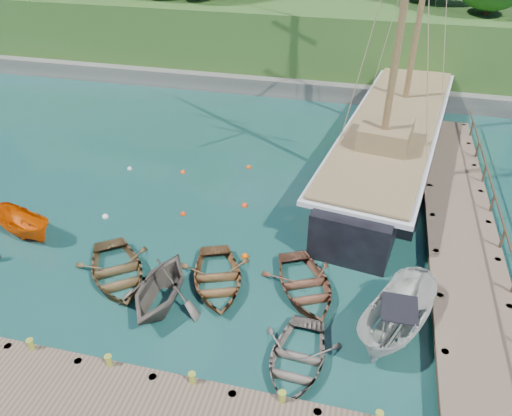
# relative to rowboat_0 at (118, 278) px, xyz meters

# --- Properties ---
(ground) EXTENTS (160.00, 160.00, 0.00)m
(ground) POSITION_rel_rowboat_0_xyz_m (3.17, 0.38, 0.00)
(ground) COLOR #153D33
(ground) RESTS_ON ground
(dock_east) EXTENTS (3.20, 24.00, 1.10)m
(dock_east) POSITION_rel_rowboat_0_xyz_m (14.67, 7.38, 0.43)
(dock_east) COLOR brown
(dock_east) RESTS_ON ground
(bollard_0) EXTENTS (0.26, 0.26, 0.45)m
(bollard_0) POSITION_rel_rowboat_0_xyz_m (-0.83, -4.72, 0.00)
(bollard_0) COLOR olive
(bollard_0) RESTS_ON ground
(bollard_1) EXTENTS (0.26, 0.26, 0.45)m
(bollard_1) POSITION_rel_rowboat_0_xyz_m (2.17, -4.72, 0.00)
(bollard_1) COLOR olive
(bollard_1) RESTS_ON ground
(bollard_2) EXTENTS (0.26, 0.26, 0.45)m
(bollard_2) POSITION_rel_rowboat_0_xyz_m (5.17, -4.72, 0.00)
(bollard_2) COLOR olive
(bollard_2) RESTS_ON ground
(bollard_3) EXTENTS (0.26, 0.26, 0.45)m
(bollard_3) POSITION_rel_rowboat_0_xyz_m (8.17, -4.72, 0.00)
(bollard_3) COLOR olive
(bollard_3) RESTS_ON ground
(rowboat_0) EXTENTS (5.34, 5.61, 0.95)m
(rowboat_0) POSITION_rel_rowboat_0_xyz_m (0.00, 0.00, 0.00)
(rowboat_0) COLOR brown
(rowboat_0) RESTS_ON ground
(rowboat_1) EXTENTS (3.56, 4.12, 2.17)m
(rowboat_1) POSITION_rel_rowboat_0_xyz_m (2.47, -1.00, 0.00)
(rowboat_1) COLOR #5E554C
(rowboat_1) RESTS_ON ground
(rowboat_2) EXTENTS (4.47, 5.18, 0.90)m
(rowboat_2) POSITION_rel_rowboat_0_xyz_m (4.32, 0.59, 0.00)
(rowboat_2) COLOR brown
(rowboat_2) RESTS_ON ground
(rowboat_3) EXTENTS (3.15, 4.24, 0.84)m
(rowboat_3) POSITION_rel_rowboat_0_xyz_m (8.29, -2.77, 0.00)
(rowboat_3) COLOR #645A51
(rowboat_3) RESTS_ON ground
(rowboat_4) EXTENTS (4.68, 5.26, 0.90)m
(rowboat_4) POSITION_rel_rowboat_0_xyz_m (8.01, 1.07, 0.00)
(rowboat_4) COLOR brown
(rowboat_4) RESTS_ON ground
(motorboat_orange) EXTENTS (4.03, 2.61, 1.46)m
(motorboat_orange) POSITION_rel_rowboat_0_xyz_m (-5.75, 1.81, 0.00)
(motorboat_orange) COLOR #DB5201
(motorboat_orange) RESTS_ON ground
(cabin_boat_white) EXTENTS (3.80, 5.50, 1.99)m
(cabin_boat_white) POSITION_rel_rowboat_0_xyz_m (11.68, -0.49, 0.00)
(cabin_boat_white) COLOR silver
(cabin_boat_white) RESTS_ON ground
(schooner) EXTENTS (8.24, 27.84, 20.55)m
(schooner) POSITION_rel_rowboat_0_xyz_m (11.16, 13.71, 1.14)
(schooner) COLOR black
(schooner) RESTS_ON ground
(mooring_buoy_0) EXTENTS (0.33, 0.33, 0.33)m
(mooring_buoy_0) POSITION_rel_rowboat_0_xyz_m (-2.76, 4.12, 0.00)
(mooring_buoy_0) COLOR white
(mooring_buoy_0) RESTS_ON ground
(mooring_buoy_1) EXTENTS (0.30, 0.30, 0.30)m
(mooring_buoy_1) POSITION_rel_rowboat_0_xyz_m (1.02, 5.28, 0.00)
(mooring_buoy_1) COLOR red
(mooring_buoy_1) RESTS_ON ground
(mooring_buoy_2) EXTENTS (0.34, 0.34, 0.34)m
(mooring_buoy_2) POSITION_rel_rowboat_0_xyz_m (3.90, 6.80, 0.00)
(mooring_buoy_2) COLOR red
(mooring_buoy_2) RESTS_ON ground
(mooring_buoy_3) EXTENTS (0.29, 0.29, 0.29)m
(mooring_buoy_3) POSITION_rel_rowboat_0_xyz_m (7.09, 7.90, 0.00)
(mooring_buoy_3) COLOR white
(mooring_buoy_3) RESTS_ON ground
(mooring_buoy_4) EXTENTS (0.32, 0.32, 0.32)m
(mooring_buoy_4) POSITION_rel_rowboat_0_xyz_m (-0.54, 9.40, 0.00)
(mooring_buoy_4) COLOR #EB421B
(mooring_buoy_4) RESTS_ON ground
(mooring_buoy_5) EXTENTS (0.31, 0.31, 0.31)m
(mooring_buoy_5) POSITION_rel_rowboat_0_xyz_m (3.08, 10.88, 0.00)
(mooring_buoy_5) COLOR #CF4A12
(mooring_buoy_5) RESTS_ON ground
(mooring_buoy_6) EXTENTS (0.28, 0.28, 0.28)m
(mooring_buoy_6) POSITION_rel_rowboat_0_xyz_m (-3.77, 9.04, 0.00)
(mooring_buoy_6) COLOR silver
(mooring_buoy_6) RESTS_ON ground
(mooring_buoy_7) EXTENTS (0.34, 0.34, 0.34)m
(mooring_buoy_7) POSITION_rel_rowboat_0_xyz_m (4.99, 2.71, 0.00)
(mooring_buoy_7) COLOR #E44E00
(mooring_buoy_7) RESTS_ON ground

